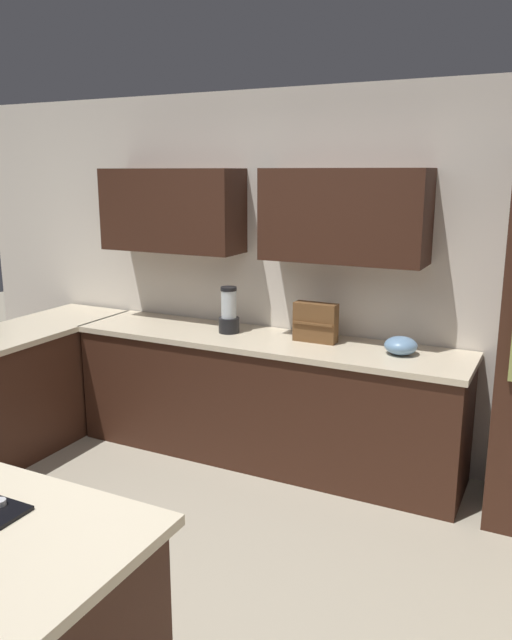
# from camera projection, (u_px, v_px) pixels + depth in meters

# --- Properties ---
(ground_plane) EXTENTS (14.00, 14.00, 0.00)m
(ground_plane) POSITION_uv_depth(u_px,v_px,m) (128.00, 601.00, 3.05)
(ground_plane) COLOR #9E937F
(wall_back) EXTENTS (6.00, 0.44, 2.60)m
(wall_back) POSITION_uv_depth(u_px,v_px,m) (289.00, 261.00, 4.54)
(wall_back) COLOR silver
(wall_back) RESTS_ON ground
(lower_cabinets_back) EXTENTS (2.80, 0.60, 0.86)m
(lower_cabinets_back) POSITION_uv_depth(u_px,v_px,m) (264.00, 402.00, 4.49)
(lower_cabinets_back) COLOR #381E14
(lower_cabinets_back) RESTS_ON ground
(countertop_back) EXTENTS (2.84, 0.64, 0.04)m
(countertop_back) POSITION_uv_depth(u_px,v_px,m) (264.00, 341.00, 4.39)
(countertop_back) COLOR beige
(countertop_back) RESTS_ON lower_cabinets_back
(blender) EXTENTS (0.15, 0.15, 0.33)m
(blender) POSITION_uv_depth(u_px,v_px,m) (229.00, 313.00, 4.51)
(blender) COLOR black
(blender) RESTS_ON countertop_back
(mixing_bowl) EXTENTS (0.21, 0.21, 0.12)m
(mixing_bowl) POSITION_uv_depth(u_px,v_px,m) (401.00, 346.00, 3.99)
(mixing_bowl) COLOR #668CB2
(mixing_bowl) RESTS_ON countertop_back
(spice_rack) EXTENTS (0.30, 0.11, 0.27)m
(spice_rack) POSITION_uv_depth(u_px,v_px,m) (315.00, 322.00, 4.27)
(spice_rack) COLOR brown
(spice_rack) RESTS_ON countertop_back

